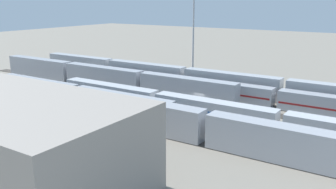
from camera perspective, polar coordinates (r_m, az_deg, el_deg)
ground_plane at (r=76.47m, az=4.41°, el=-1.78°), size 400.00×400.00×0.00m
track_bed_0 at (r=91.73m, az=9.67°, el=0.83°), size 140.00×2.80×0.12m
track_bed_1 at (r=87.28m, az=8.36°, el=0.19°), size 140.00×2.80×0.12m
track_bed_2 at (r=82.89m, az=6.90°, el=-0.52°), size 140.00×2.80×0.12m
track_bed_3 at (r=78.58m, az=5.29°, el=-1.31°), size 140.00×2.80×0.12m
track_bed_4 at (r=74.35m, az=3.49°, el=-2.18°), size 140.00×2.80×0.12m
track_bed_5 at (r=70.23m, az=1.47°, el=-3.16°), size 140.00×2.80×0.12m
track_bed_6 at (r=66.22m, az=-0.80°, el=-4.26°), size 140.00×2.80×0.12m
track_bed_7 at (r=62.36m, az=-3.36°, el=-5.48°), size 140.00×2.80×0.12m
train_on_track_1 at (r=91.20m, az=2.68°, el=2.59°), size 95.60×3.00×5.00m
train_on_track_6 at (r=79.37m, az=-13.98°, el=-0.05°), size 47.20×3.00×3.80m
train_on_track_2 at (r=77.51m, az=16.32°, el=-0.58°), size 95.60×3.06×3.80m
train_on_track_7 at (r=55.96m, az=5.90°, el=-5.11°), size 47.20×3.00×5.00m
train_on_track_3 at (r=93.82m, az=-9.95°, el=2.73°), size 71.40×3.00×5.00m
train_on_track_5 at (r=66.27m, az=6.93°, el=-2.58°), size 71.40×3.06×3.80m
light_mast_2 at (r=98.09m, az=3.95°, el=11.40°), size 2.80×0.70×25.11m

